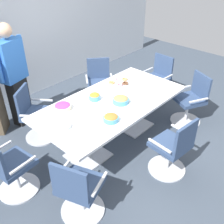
{
  "coord_description": "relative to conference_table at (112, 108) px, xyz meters",
  "views": [
    {
      "loc": [
        -2.53,
        -2.33,
        2.79
      ],
      "look_at": [
        0.0,
        0.0,
        0.55
      ],
      "focal_mm": 41.94,
      "sensor_mm": 36.0,
      "label": 1
    }
  ],
  "objects": [
    {
      "name": "ground_plane",
      "position": [
        0.0,
        0.0,
        -0.63
      ],
      "size": [
        10.0,
        10.0,
        0.01
      ],
      "primitive_type": "cube",
      "color": "#3D4754"
    },
    {
      "name": "back_wall",
      "position": [
        0.0,
        2.4,
        0.77
      ],
      "size": [
        8.0,
        0.1,
        2.8
      ],
      "primitive_type": "cube",
      "color": "silver",
      "rests_on": "ground"
    },
    {
      "name": "conference_table",
      "position": [
        0.0,
        0.0,
        0.0
      ],
      "size": [
        2.4,
        1.2,
        0.75
      ],
      "color": "white",
      "rests_on": "ground"
    },
    {
      "name": "office_chair_0",
      "position": [
        -1.67,
        0.2,
        -0.22
      ],
      "size": [
        0.6,
        0.6,
        0.91
      ],
      "rotation": [
        0.0,
        0.0,
        -1.46
      ],
      "color": "silver",
      "rests_on": "ground"
    },
    {
      "name": "office_chair_1",
      "position": [
        -1.32,
        -0.69,
        -0.22
      ],
      "size": [
        0.69,
        0.69,
        0.91
      ],
      "rotation": [
        0.0,
        0.0,
        -1.22
      ],
      "color": "silver",
      "rests_on": "ground"
    },
    {
      "name": "office_chair_2",
      "position": [
        0.03,
        -1.1,
        -0.22
      ],
      "size": [
        0.59,
        0.59,
        0.91
      ],
      "rotation": [
        0.0,
        0.0,
        -0.1
      ],
      "color": "silver",
      "rests_on": "ground"
    },
    {
      "name": "office_chair_3",
      "position": [
        1.36,
        -0.66,
        -0.22
      ],
      "size": [
        0.72,
        0.72,
        0.91
      ],
      "rotation": [
        0.0,
        0.0,
        1.11
      ],
      "color": "silver",
      "rests_on": "ground"
    },
    {
      "name": "office_chair_4",
      "position": [
        1.65,
        0.25,
        -0.22
      ],
      "size": [
        0.57,
        0.57,
        0.91
      ],
      "rotation": [
        0.0,
        0.0,
        -4.76
      ],
      "color": "silver",
      "rests_on": "ground"
    },
    {
      "name": "office_chair_5",
      "position": [
        0.72,
        1.0,
        -0.22
      ],
      "size": [
        0.76,
        0.76,
        0.91
      ],
      "rotation": [
        0.0,
        0.0,
        -3.83
      ],
      "color": "silver",
      "rests_on": "ground"
    },
    {
      "name": "office_chair_6",
      "position": [
        -0.78,
        0.98,
        -0.22
      ],
      "size": [
        0.76,
        0.76,
        0.91
      ],
      "rotation": [
        0.0,
        0.0,
        -2.5
      ],
      "color": "silver",
      "rests_on": "ground"
    },
    {
      "name": "person_standing_1",
      "position": [
        -0.71,
        1.56,
        0.31
      ],
      "size": [
        0.61,
        0.34,
        1.79
      ],
      "rotation": [
        0.0,
        0.0,
        -2.85
      ],
      "color": "black",
      "rests_on": "ground"
    },
    {
      "name": "snack_bowl_candy_mix",
      "position": [
        -0.65,
        0.38,
        0.17
      ],
      "size": [
        0.25,
        0.25,
        0.09
      ],
      "color": "beige",
      "rests_on": "conference_table"
    },
    {
      "name": "snack_bowl_cookies",
      "position": [
        0.05,
        -0.13,
        0.18
      ],
      "size": [
        0.25,
        0.25,
        0.11
      ],
      "color": "#4C9EC6",
      "rests_on": "conference_table"
    },
    {
      "name": "snack_bowl_chips_orange",
      "position": [
        -0.14,
        0.23,
        0.18
      ],
      "size": [
        0.17,
        0.17,
        0.11
      ],
      "color": "#4C9EC6",
      "rests_on": "conference_table"
    },
    {
      "name": "snack_bowl_pretzels",
      "position": [
        -0.4,
        -0.34,
        0.17
      ],
      "size": [
        0.21,
        0.21,
        0.09
      ],
      "color": "#4C9EC6",
      "rests_on": "conference_table"
    },
    {
      "name": "donut_platter",
      "position": [
        0.53,
        0.33,
        0.14
      ],
      "size": [
        0.37,
        0.37,
        0.04
      ],
      "color": "white",
      "rests_on": "conference_table"
    },
    {
      "name": "plate_stack",
      "position": [
        -0.93,
        0.02,
        0.15
      ],
      "size": [
        0.22,
        0.22,
        0.04
      ],
      "color": "white",
      "rests_on": "conference_table"
    },
    {
      "name": "napkin_pile",
      "position": [
        0.74,
        -0.05,
        0.16
      ],
      "size": [
        0.16,
        0.16,
        0.06
      ],
      "primitive_type": "cube",
      "color": "white",
      "rests_on": "conference_table"
    }
  ]
}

